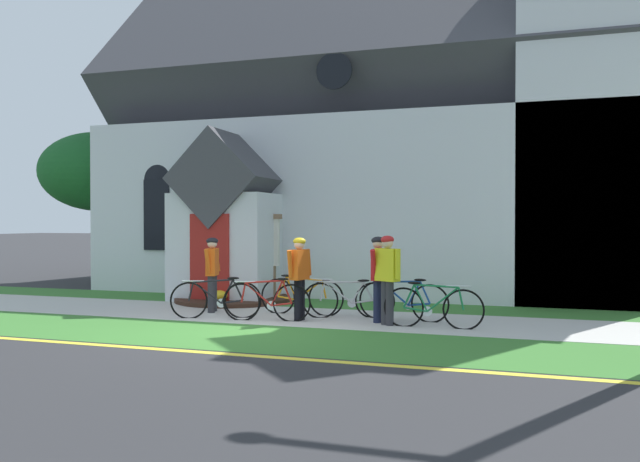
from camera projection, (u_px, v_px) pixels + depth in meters
name	position (u px, v px, depth m)	size (l,w,h in m)	color
ground	(309.00, 303.00, 14.83)	(140.00, 140.00, 0.00)	#2B2B2D
sidewalk_slab	(295.00, 316.00, 12.69)	(32.00, 2.44, 0.01)	#B7B5AD
grass_verge	(246.00, 337.00, 10.42)	(32.00, 2.32, 0.01)	#38722D
church_lawn	(325.00, 304.00, 14.61)	(24.00, 1.61, 0.01)	#38722D
curb_paint_stripe	(209.00, 353.00, 9.18)	(28.00, 0.16, 0.01)	yellow
church_building	(385.00, 144.00, 19.06)	(14.72, 10.48, 11.44)	silver
church_sign	(241.00, 243.00, 15.54)	(2.19, 0.21, 2.10)	#7F6047
flower_bed	(233.00, 298.00, 15.12)	(2.76, 2.76, 0.34)	#382319
bicycle_black	(403.00, 301.00, 12.15)	(1.82, 0.30, 0.85)	black
bicycle_green	(301.00, 296.00, 12.91)	(1.80, 0.08, 0.84)	black
bicycle_red	(267.00, 301.00, 12.08)	(1.73, 0.31, 0.86)	black
bicycle_white	(347.00, 299.00, 12.50)	(1.68, 0.67, 0.79)	black
bicycle_yellow	(433.00, 307.00, 11.29)	(1.81, 0.08, 0.85)	black
bicycle_orange	(216.00, 299.00, 12.43)	(1.71, 0.68, 0.84)	black
cyclist_in_green_jersey	(212.00, 269.00, 13.23)	(0.31, 0.76, 1.58)	#2D2D33
cyclist_in_orange_jersey	(387.00, 273.00, 11.56)	(0.54, 0.52, 1.66)	#2D2D33
cyclist_in_white_jersey	(378.00, 272.00, 11.91)	(0.27, 0.77, 1.64)	#191E38
cyclist_in_red_jersey	(299.00, 272.00, 12.13)	(0.30, 0.71, 1.61)	black
yard_deciduous_tree	(99.00, 172.00, 19.62)	(3.59, 3.59, 4.70)	#3D2D1E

